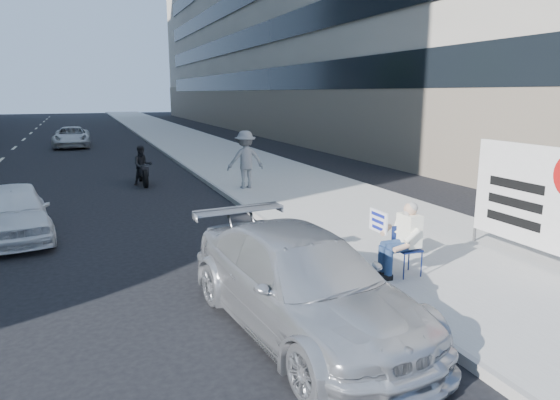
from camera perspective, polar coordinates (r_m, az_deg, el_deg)
name	(u,v)px	position (r m, az deg, el deg)	size (l,w,h in m)	color
ground	(257,280)	(9.03, -2.66, -9.15)	(160.00, 160.00, 0.00)	black
near_sidewalk	(208,150)	(28.93, -8.22, 5.70)	(5.00, 120.00, 0.15)	#A39F99
near_building	(322,11)	(45.06, 4.78, 20.72)	(14.00, 70.00, 20.00)	gray
seated_protester	(402,235)	(8.87, 13.73, -3.94)	(0.83, 1.12, 1.31)	#121F52
jogger	(245,160)	(16.63, -3.98, 4.63)	(1.23, 0.71, 1.91)	gray
protest_banner	(538,198)	(10.27, 27.44, 0.24)	(0.08, 3.06, 2.20)	#4C4C4C
parked_sedan	(303,283)	(7.04, 2.59, -9.48)	(1.92, 4.73, 1.37)	#ACAFB4
white_sedan_near	(14,212)	(12.89, -28.15, -1.19)	(1.47, 3.65, 1.25)	white
white_sedan_far	(72,137)	(33.32, -22.70, 6.67)	(2.04, 4.43, 1.23)	silver
motorcycle	(143,167)	(18.71, -15.44, 3.62)	(0.72, 2.04, 1.42)	black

